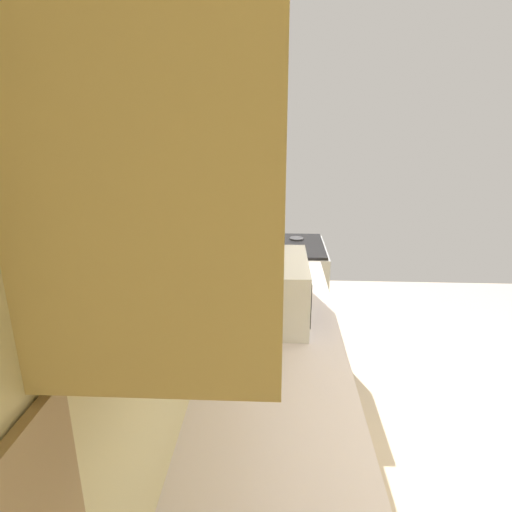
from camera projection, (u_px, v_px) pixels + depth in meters
name	position (u px, v px, depth m)	size (l,w,h in m)	color
wall_back	(189.00, 241.00, 1.79)	(4.02, 0.12, 2.77)	beige
counter_run	(271.00, 500.00, 1.68)	(3.10, 0.62, 0.91)	#D7C46F
upper_cabinets	(227.00, 111.00, 1.24)	(1.75, 0.31, 0.66)	#DEBD71
oven_range	(280.00, 300.00, 3.46)	(0.66, 0.69, 1.09)	#B7BABF
microwave	(271.00, 289.00, 2.12)	(0.51, 0.36, 0.30)	white
bowl	(294.00, 277.00, 2.60)	(0.17, 0.17, 0.07)	silver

